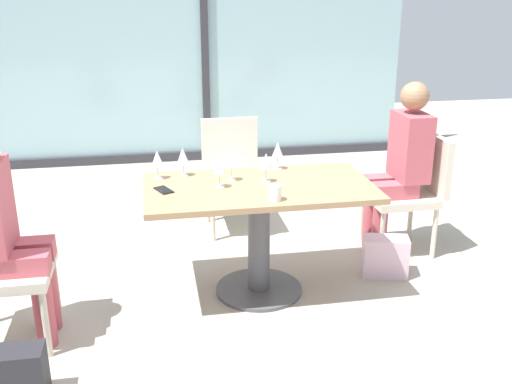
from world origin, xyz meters
name	(u,v)px	position (x,y,z in m)	size (l,w,h in m)	color
ground_plane	(259,291)	(0.00, 0.00, 0.00)	(12.00, 12.00, 0.00)	#A89E8E
window_wall_backdrop	(205,51)	(0.00, 3.20, 1.21)	(4.49, 0.10, 2.70)	#91B7BC
dining_table_main	(259,214)	(0.00, 0.00, 0.54)	(1.40, 0.76, 0.73)	#997551
chair_far_right	(413,186)	(1.24, 0.45, 0.50)	(0.50, 0.46, 0.87)	beige
chair_near_window	(232,168)	(0.00, 1.15, 0.50)	(0.46, 0.51, 0.87)	beige
person_side_end	(3,224)	(-1.43, -0.30, 0.70)	(0.39, 0.34, 1.26)	#B24C56
person_far_right	(401,160)	(1.13, 0.45, 0.70)	(0.39, 0.34, 1.26)	#B24C56
wine_glass_0	(183,156)	(-0.44, 0.27, 0.86)	(0.07, 0.07, 0.18)	silver
wine_glass_1	(157,159)	(-0.60, 0.24, 0.86)	(0.07, 0.07, 0.18)	silver
wine_glass_2	(278,150)	(0.18, 0.31, 0.86)	(0.07, 0.07, 0.18)	silver
wine_glass_3	(231,160)	(-0.15, 0.12, 0.86)	(0.07, 0.07, 0.18)	silver
wine_glass_4	(219,167)	(-0.24, 0.00, 0.86)	(0.07, 0.07, 0.18)	silver
wine_glass_5	(266,161)	(0.05, 0.05, 0.86)	(0.07, 0.07, 0.18)	silver
coffee_cup	(275,193)	(0.04, -0.28, 0.78)	(0.08, 0.08, 0.09)	white
cell_phone_on_table	(164,190)	(-0.58, 0.00, 0.73)	(0.07, 0.14, 0.01)	black
handbag_1	(385,257)	(0.89, 0.06, 0.14)	(0.30, 0.16, 0.28)	beige
handbag_2	(14,376)	(-1.34, -0.85, 0.14)	(0.30, 0.16, 0.28)	#232328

